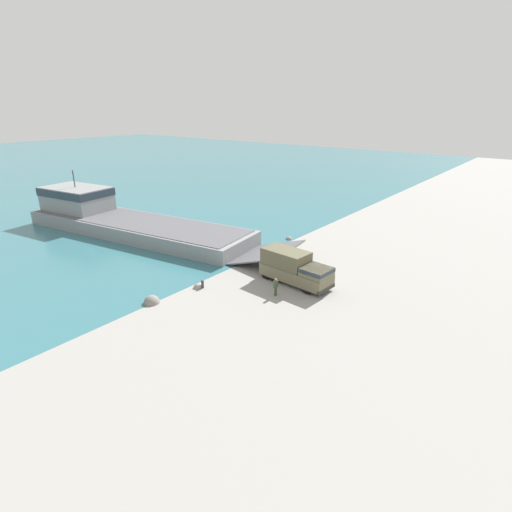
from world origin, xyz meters
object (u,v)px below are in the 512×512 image
object	(u,v)px
landing_craft	(118,217)
military_truck	(295,268)
mooring_bollard	(203,284)
soldier_on_ramp	(276,286)

from	to	relation	value
landing_craft	military_truck	bearing A→B (deg)	-98.06
military_truck	landing_craft	bearing A→B (deg)	-175.16
landing_craft	mooring_bollard	bearing A→B (deg)	-113.66
soldier_on_ramp	mooring_bollard	bearing A→B (deg)	31.07
soldier_on_ramp	landing_craft	bearing A→B (deg)	0.07
military_truck	mooring_bollard	bearing A→B (deg)	-129.74
landing_craft	soldier_on_ramp	size ratio (longest dim) A/B	23.37
military_truck	mooring_bollard	size ratio (longest dim) A/B	9.28
landing_craft	military_truck	world-z (taller)	landing_craft
military_truck	soldier_on_ramp	size ratio (longest dim) A/B	4.30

